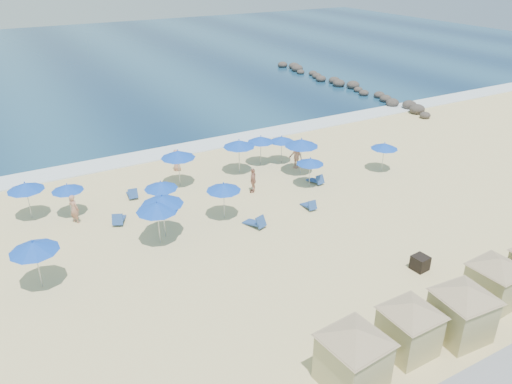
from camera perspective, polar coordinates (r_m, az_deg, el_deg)
ground at (r=27.38m, az=3.03°, el=-5.56°), size 160.00×160.00×0.00m
ocean at (r=76.99m, az=-20.04°, el=13.79°), size 160.00×80.00×0.06m
surf_line at (r=39.94m, az=-8.94°, el=4.73°), size 160.00×2.50×0.08m
rock_jetty at (r=59.34m, az=10.01°, el=12.01°), size 2.56×26.66×0.96m
trash_bin at (r=26.16m, az=18.24°, el=-7.70°), size 0.80×0.80×0.73m
cabana_0 at (r=18.78m, az=11.14°, el=-17.24°), size 4.42×4.42×2.78m
cabana_1 at (r=20.64m, az=17.21°, el=-13.90°), size 4.08×4.08×2.56m
cabana_2 at (r=21.99m, az=22.63°, el=-11.81°), size 4.32×4.32×2.72m
cabana_3 at (r=24.46m, az=25.76°, el=-8.56°), size 4.13×4.13×2.60m
umbrella_0 at (r=31.52m, az=-24.87°, el=0.57°), size 2.09×2.09×2.38m
umbrella_1 at (r=24.81m, az=-24.08°, el=-5.72°), size 2.24×2.24×2.55m
umbrella_2 at (r=31.02m, az=-20.77°, el=0.47°), size 1.85×1.85×2.11m
umbrella_3 at (r=26.56m, az=-11.26°, el=-1.67°), size 2.23×2.23×2.54m
umbrella_4 at (r=33.09m, az=-8.92°, el=4.28°), size 2.27×2.27×2.59m
umbrella_5 at (r=27.08m, az=-10.68°, el=-0.91°), size 2.29×2.29×2.61m
umbrella_6 at (r=28.73m, az=-3.73°, el=0.57°), size 2.03×2.03×2.31m
umbrella_7 at (r=34.72m, az=-1.96°, el=5.56°), size 2.23×2.23×2.54m
umbrella_8 at (r=32.97m, az=6.22°, el=3.53°), size 1.82×1.82×2.07m
umbrella_9 at (r=36.25m, az=0.55°, el=6.05°), size 1.98×1.98×2.25m
umbrella_10 at (r=34.67m, az=5.23°, el=5.65°), size 2.35×2.35×2.68m
umbrella_11 at (r=36.30m, az=14.47°, el=5.13°), size 1.91×1.91×2.17m
umbrella_12 at (r=29.55m, az=-10.83°, el=0.76°), size 1.97×1.97×2.25m
umbrella_13 at (r=36.63m, az=2.97°, el=6.07°), size 1.88×1.88×2.14m
beach_chair_1 at (r=29.96m, az=-15.42°, el=-3.00°), size 1.11×1.50×0.75m
beach_chair_2 at (r=32.83m, az=-13.95°, el=-0.19°), size 0.76×1.40×0.73m
beach_chair_3 at (r=28.53m, az=0.02°, el=-3.49°), size 1.03×1.53×0.77m
beach_chair_4 at (r=30.65m, az=6.14°, el=-1.52°), size 0.60×1.24×0.66m
beach_chair_5 at (r=34.01m, az=6.93°, el=1.37°), size 0.72×1.36×0.72m
beachgoer_0 at (r=30.55m, az=-20.07°, el=-1.80°), size 0.70×0.77×1.76m
beachgoer_1 at (r=32.33m, az=-0.33°, el=1.36°), size 0.93×1.01×1.67m
beachgoer_2 at (r=36.06m, az=4.58°, el=4.13°), size 1.01×1.35×1.86m
beachgoer_3 at (r=36.07m, az=-9.07°, el=3.64°), size 0.66×0.86×1.57m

